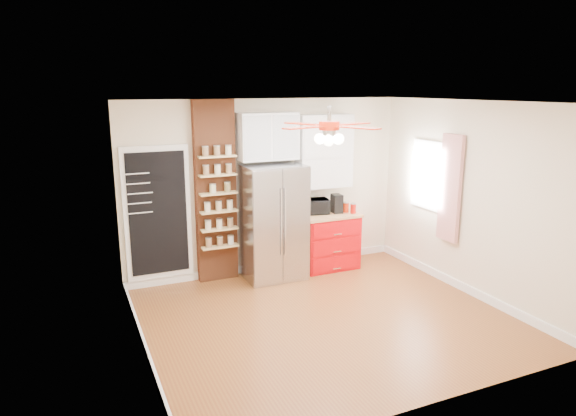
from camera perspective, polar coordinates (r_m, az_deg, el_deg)
name	(u,v)px	position (r m, az deg, el deg)	size (l,w,h in m)	color
floor	(326,318)	(6.69, 4.20, -12.11)	(4.50, 4.50, 0.00)	brown
ceiling	(330,102)	(6.05, 4.64, 11.66)	(4.50, 4.50, 0.00)	white
wall_back	(267,187)	(8.01, -2.36, 2.37)	(4.50, 0.02, 2.70)	beige
wall_front	(437,267)	(4.65, 16.20, -6.35)	(4.50, 0.02, 2.70)	beige
wall_left	(136,237)	(5.57, -16.49, -3.11)	(0.02, 4.00, 2.70)	beige
wall_right	(471,199)	(7.54, 19.66, 0.91)	(0.02, 4.00, 2.70)	beige
chalkboard	(158,213)	(7.59, -14.27, -0.59)	(0.95, 0.05, 1.95)	white
brick_pillar	(216,192)	(7.67, -8.06, 1.76)	(0.60, 0.16, 2.70)	brown
fridge	(273,222)	(7.76, -1.67, -1.58)	(0.90, 0.70, 1.75)	#A7A7AB
upper_glass_cabinet	(268,136)	(7.71, -2.28, 7.96)	(0.90, 0.35, 0.70)	white
red_cabinet	(328,240)	(8.32, 4.43, -3.61)	(0.94, 0.64, 0.90)	red
upper_shelf_unit	(324,151)	(8.17, 4.04, 6.30)	(0.90, 0.30, 1.15)	white
window	(429,175)	(8.15, 15.36, 3.53)	(0.04, 0.75, 1.05)	white
curtain	(450,188)	(7.73, 17.58, 2.11)	(0.06, 0.40, 1.55)	#B11A17
ceiling_fan	(329,126)	(6.06, 4.59, 9.05)	(1.40, 1.40, 0.44)	silver
toaster_oven	(315,206)	(8.16, 2.98, 0.19)	(0.43, 0.29, 0.24)	black
coffee_maker	(337,204)	(8.24, 5.43, 0.50)	(0.15, 0.20, 0.30)	black
canister_left	(353,209)	(8.24, 7.25, -0.07)	(0.09, 0.09, 0.15)	#A61009
canister_right	(346,207)	(8.31, 6.43, 0.07)	(0.10, 0.10, 0.15)	red
pantry_jar_oats	(213,189)	(7.50, -8.36, 2.13)	(0.09, 0.09, 0.12)	beige
pantry_jar_beans	(227,187)	(7.57, -6.76, 2.33)	(0.09, 0.09, 0.13)	olive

